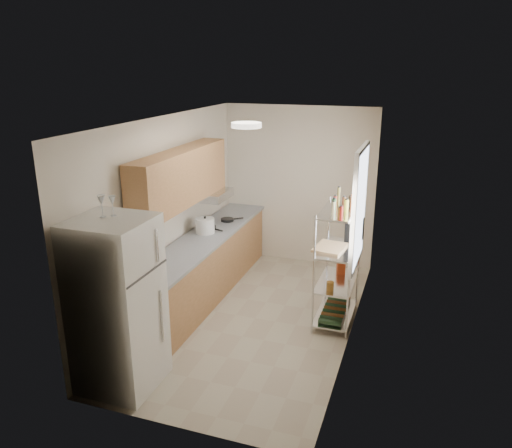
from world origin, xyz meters
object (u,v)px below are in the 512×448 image
(refrigerator, at_px, (117,305))
(frying_pan_large, at_px, (208,227))
(cutting_board, at_px, (330,248))
(espresso_machine, at_px, (354,230))
(rice_cooker, at_px, (205,226))

(refrigerator, relative_size, frying_pan_large, 7.45)
(cutting_board, bearing_deg, refrigerator, -131.65)
(espresso_machine, bearing_deg, refrigerator, -120.02)
(frying_pan_large, bearing_deg, rice_cooker, -59.10)
(frying_pan_large, distance_m, cutting_board, 1.98)
(rice_cooker, height_order, frying_pan_large, rice_cooker)
(rice_cooker, xyz_separation_m, espresso_machine, (2.11, 0.03, 0.16))
(rice_cooker, bearing_deg, cutting_board, -10.63)
(refrigerator, distance_m, rice_cooker, 2.35)
(cutting_board, xyz_separation_m, espresso_machine, (0.24, 0.39, 0.14))
(cutting_board, distance_m, espresso_machine, 0.48)
(rice_cooker, bearing_deg, espresso_machine, 0.93)
(refrigerator, bearing_deg, cutting_board, 48.35)
(espresso_machine, bearing_deg, cutting_board, -111.81)
(refrigerator, distance_m, frying_pan_large, 2.53)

